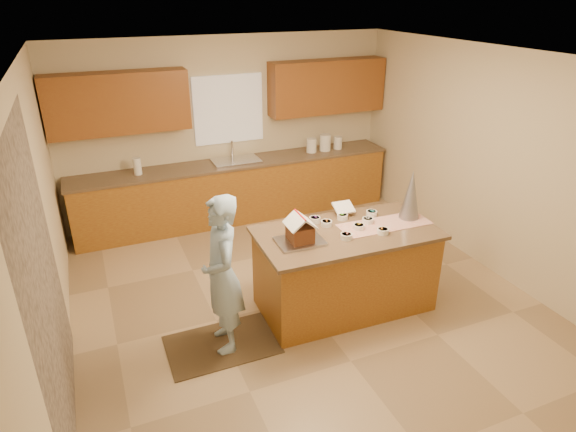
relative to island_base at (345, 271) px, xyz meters
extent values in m
plane|color=tan|center=(-0.38, 0.28, -0.45)|extent=(5.50, 5.50, 0.00)
plane|color=silver|center=(-0.38, 0.28, 2.25)|extent=(5.50, 5.50, 0.00)
plane|color=beige|center=(-0.38, 3.03, 0.90)|extent=(5.50, 5.50, 0.00)
plane|color=beige|center=(-0.38, -2.47, 0.90)|extent=(5.50, 5.50, 0.00)
plane|color=beige|center=(-2.88, 0.28, 0.90)|extent=(5.50, 5.50, 0.00)
plane|color=beige|center=(2.12, 0.28, 0.90)|extent=(5.50, 5.50, 0.00)
plane|color=gray|center=(-2.86, -0.52, 0.80)|extent=(0.00, 2.50, 2.50)
cube|color=white|center=(-0.38, 3.00, 1.20)|extent=(1.05, 0.03, 1.00)
cube|color=#9A6920|center=(-0.38, 2.73, -0.01)|extent=(4.80, 0.60, 0.88)
cube|color=brown|center=(-0.38, 2.73, 0.45)|extent=(4.85, 0.63, 0.04)
cube|color=#91581F|center=(-1.93, 2.85, 1.45)|extent=(1.85, 0.35, 0.80)
cube|color=#91581F|center=(1.17, 2.85, 1.45)|extent=(1.85, 0.35, 0.80)
cube|color=silver|center=(-0.38, 2.73, 0.44)|extent=(0.70, 0.45, 0.12)
cylinder|color=silver|center=(-0.38, 2.91, 0.61)|extent=(0.03, 0.03, 0.28)
cube|color=#9A6920|center=(0.00, 0.00, 0.00)|extent=(1.87, 0.97, 0.90)
cube|color=brown|center=(0.00, 0.00, 0.47)|extent=(1.95, 1.05, 0.04)
cube|color=#9F250B|center=(0.46, -0.01, 0.49)|extent=(1.03, 0.39, 0.01)
cube|color=silver|center=(-0.56, -0.04, 0.50)|extent=(0.48, 0.36, 0.03)
cube|color=white|center=(0.16, 0.38, 0.58)|extent=(0.23, 0.18, 0.10)
cone|color=#B5B6C2|center=(0.80, 0.03, 0.77)|extent=(0.23, 0.23, 0.56)
cube|color=black|center=(-1.47, -0.14, -0.44)|extent=(1.09, 0.71, 0.01)
imported|color=#9DBFDF|center=(-1.42, -0.14, 0.37)|extent=(0.43, 0.62, 1.61)
cylinder|color=white|center=(0.87, 2.73, 0.58)|extent=(0.16, 0.16, 0.22)
cylinder|color=white|center=(1.11, 2.73, 0.60)|extent=(0.18, 0.18, 0.26)
cylinder|color=white|center=(1.34, 2.73, 0.57)|extent=(0.14, 0.14, 0.20)
cylinder|color=white|center=(-1.80, 2.73, 0.59)|extent=(0.11, 0.11, 0.24)
cube|color=brown|center=(-0.56, -0.04, 0.60)|extent=(0.23, 0.25, 0.16)
cube|color=white|center=(-0.63, -0.03, 0.74)|extent=(0.16, 0.29, 0.13)
cube|color=white|center=(-0.50, -0.04, 0.74)|extent=(0.16, 0.29, 0.13)
cylinder|color=red|center=(-0.56, -0.04, 0.80)|extent=(0.03, 0.29, 0.02)
cylinder|color=orange|center=(0.32, -0.19, 0.52)|extent=(0.12, 0.12, 0.06)
cylinder|color=orange|center=(-0.14, 0.21, 0.52)|extent=(0.12, 0.12, 0.06)
cylinder|color=yellow|center=(0.14, -0.01, 0.52)|extent=(0.12, 0.12, 0.06)
cylinder|color=#30A9B7|center=(0.45, 0.24, 0.52)|extent=(0.12, 0.12, 0.06)
cylinder|color=silver|center=(0.31, 0.09, 0.52)|extent=(0.12, 0.12, 0.06)
cylinder|color=#773297|center=(-0.22, 0.34, 0.52)|extent=(0.12, 0.12, 0.06)
cylinder|color=green|center=(0.10, 0.29, 0.52)|extent=(0.12, 0.12, 0.06)
cylinder|color=#E9776E|center=(-0.09, -0.15, 0.52)|extent=(0.12, 0.12, 0.06)
camera|label=1|loc=(-2.40, -4.09, 2.84)|focal=30.92mm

